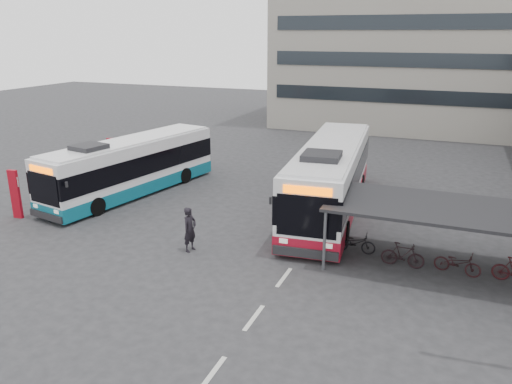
% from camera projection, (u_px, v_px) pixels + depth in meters
% --- Properties ---
extents(ground, '(120.00, 120.00, 0.00)m').
position_uv_depth(ground, '(224.00, 266.00, 19.63)').
color(ground, '#28282B').
rests_on(ground, ground).
extents(bike_shelter, '(10.00, 4.00, 2.54)m').
position_uv_depth(bike_shelter, '(461.00, 235.00, 18.79)').
color(bike_shelter, '#595B60').
rests_on(bike_shelter, ground).
extents(road_markings, '(0.15, 7.60, 0.01)m').
position_uv_depth(road_markings, '(254.00, 318.00, 16.08)').
color(road_markings, beige).
rests_on(road_markings, ground).
extents(bus_main, '(3.98, 13.00, 3.78)m').
position_uv_depth(bus_main, '(330.00, 178.00, 25.22)').
color(bus_main, white).
rests_on(bus_main, ground).
extents(bus_teal, '(4.49, 11.60, 3.35)m').
position_uv_depth(bus_teal, '(132.00, 167.00, 28.11)').
color(bus_teal, white).
rests_on(bus_teal, ground).
extents(pedestrian, '(0.57, 0.77, 1.92)m').
position_uv_depth(pedestrian, '(190.00, 229.00, 20.77)').
color(pedestrian, black).
rests_on(pedestrian, ground).
extents(sign_totem_mid, '(0.53, 0.21, 2.46)m').
position_uv_depth(sign_totem_mid, '(15.00, 193.00, 24.40)').
color(sign_totem_mid, maroon).
rests_on(sign_totem_mid, ground).
extents(sign_totem_north, '(0.56, 0.28, 2.62)m').
position_uv_depth(sign_totem_north, '(112.00, 158.00, 30.86)').
color(sign_totem_north, maroon).
rests_on(sign_totem_north, ground).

